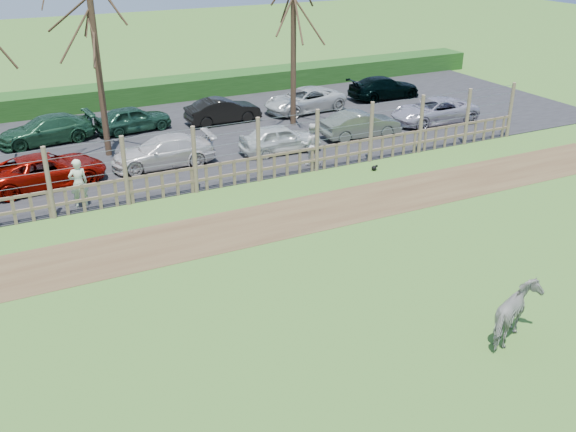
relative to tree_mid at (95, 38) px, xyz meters
name	(u,v)px	position (x,y,z in m)	size (l,w,h in m)	color
ground	(296,296)	(2.00, -13.50, -4.87)	(120.00, 120.00, 0.00)	#608744
dirt_strip	(233,229)	(2.00, -9.00, -4.86)	(34.00, 2.80, 0.01)	brown
asphalt	(149,142)	(2.00, 1.00, -4.85)	(44.00, 13.00, 0.04)	#232326
hedge	(113,96)	(2.00, 8.00, -4.32)	(46.00, 2.00, 1.10)	#1E4716
fence	(195,172)	(2.00, -5.50, -4.06)	(30.16, 0.16, 2.50)	brown
tree_mid	(95,38)	(0.00, 0.00, 0.00)	(4.80, 4.80, 6.83)	#3D2B1E
tree_right	(294,13)	(9.00, 0.50, 0.37)	(4.80, 4.80, 7.35)	#3D2B1E
zebra	(516,315)	(5.69, -17.52, -4.17)	(0.75, 1.66, 1.40)	gray
visitor_a	(79,183)	(-2.02, -5.01, -3.96)	(0.63, 0.41, 1.72)	beige
visitor_b	(311,144)	(7.10, -4.86, -3.96)	(0.84, 0.65, 1.72)	silver
crow	(374,168)	(9.08, -6.50, -4.76)	(0.27, 0.20, 0.22)	black
car_2	(46,170)	(-2.78, -2.48, -4.23)	(1.99, 4.32, 1.20)	#870B03
car_3	(163,151)	(1.72, -2.33, -4.23)	(1.68, 4.13, 1.20)	silver
car_4	(280,138)	(6.67, -2.90, -4.23)	(1.42, 3.52, 1.20)	white
car_5	(361,124)	(10.83, -2.68, -4.23)	(1.27, 3.64, 1.20)	#636A5C
car_6	(434,111)	(15.26, -2.32, -4.23)	(1.99, 4.32, 1.20)	#B8B0BF
car_9	(46,130)	(-2.08, 2.84, -4.23)	(1.68, 4.13, 1.20)	#224E32
car_10	(133,119)	(1.80, 2.86, -4.23)	(1.42, 3.52, 1.20)	#1F4431
car_11	(223,111)	(6.08, 2.31, -4.23)	(1.27, 3.64, 1.20)	black
car_12	(304,100)	(10.59, 2.34, -4.23)	(1.99, 4.32, 1.20)	silver
car_13	(384,88)	(15.81, 2.79, -4.23)	(1.68, 4.13, 1.20)	black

